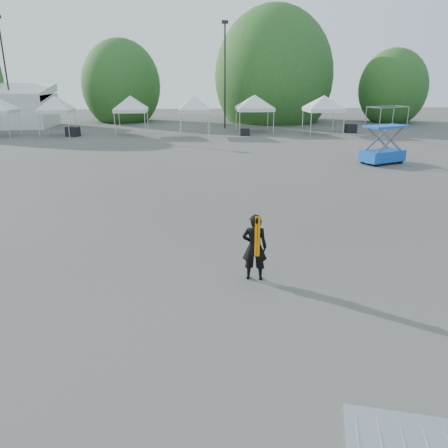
{
  "coord_description": "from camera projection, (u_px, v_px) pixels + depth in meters",
  "views": [
    {
      "loc": [
        -0.41,
        -11.88,
        4.94
      ],
      "look_at": [
        0.4,
        -1.2,
        1.3
      ],
      "focal_mm": 35.0,
      "sensor_mm": 36.0,
      "label": 1
    }
  ],
  "objects": [
    {
      "name": "tent_f",
      "position": [
        255.0,
        98.0,
        39.36
      ],
      "size": [
        4.57,
        4.57,
        3.88
      ],
      "color": "silver",
      "rests_on": "ground"
    },
    {
      "name": "barrier_mid",
      "position": [
        414.0,
        437.0,
        6.25
      ],
      "size": [
        2.12,
        1.46,
        0.06
      ],
      "rotation": [
        0.0,
        0.0,
        -0.28
      ],
      "color": "#A1A3A9",
      "rests_on": "ground"
    },
    {
      "name": "crate_west",
      "position": [
        73.0,
        132.0,
        37.47
      ],
      "size": [
        1.26,
        1.15,
        0.79
      ],
      "primitive_type": "cube",
      "rotation": [
        0.0,
        0.0,
        -0.43
      ],
      "color": "black",
      "rests_on": "ground"
    },
    {
      "name": "light_pole_west",
      "position": [
        5.0,
        67.0,
        41.79
      ],
      "size": [
        0.6,
        0.25,
        10.3
      ],
      "color": "black",
      "rests_on": "ground"
    },
    {
      "name": "tent_g",
      "position": [
        324.0,
        98.0,
        38.45
      ],
      "size": [
        4.39,
        4.39,
        3.88
      ],
      "color": "silver",
      "rests_on": "ground"
    },
    {
      "name": "man",
      "position": [
        255.0,
        247.0,
        10.94
      ],
      "size": [
        0.7,
        0.52,
        1.74
      ],
      "rotation": [
        0.0,
        0.0,
        2.97
      ],
      "color": "black",
      "rests_on": "ground"
    },
    {
      "name": "tree_far_e",
      "position": [
        393.0,
        88.0,
        48.17
      ],
      "size": [
        3.84,
        3.84,
        5.84
      ],
      "color": "#382314",
      "rests_on": "ground"
    },
    {
      "name": "tent_c",
      "position": [
        55.0,
        99.0,
        37.14
      ],
      "size": [
        3.74,
        3.74,
        3.88
      ],
      "color": "silver",
      "rests_on": "ground"
    },
    {
      "name": "tree_mid_w",
      "position": [
        121.0,
        85.0,
        48.76
      ],
      "size": [
        4.16,
        4.16,
        6.33
      ],
      "color": "#382314",
      "rests_on": "ground"
    },
    {
      "name": "crate_mid",
      "position": [
        245.0,
        132.0,
        38.03
      ],
      "size": [
        0.78,
        0.61,
        0.6
      ],
      "primitive_type": "cube",
      "rotation": [
        0.0,
        0.0,
        -0.02
      ],
      "color": "black",
      "rests_on": "ground"
    },
    {
      "name": "light_pole_east",
      "position": [
        225.0,
        70.0,
        41.49
      ],
      "size": [
        0.6,
        0.25,
        9.8
      ],
      "color": "black",
      "rests_on": "ground"
    },
    {
      "name": "ground",
      "position": [
        207.0,
        253.0,
        12.84
      ],
      "size": [
        120.0,
        120.0,
        0.0
      ],
      "primitive_type": "plane",
      "color": "#474442",
      "rests_on": "ground"
    },
    {
      "name": "tent_d",
      "position": [
        130.0,
        99.0,
        37.88
      ],
      "size": [
        3.9,
        3.9,
        3.88
      ],
      "color": "silver",
      "rests_on": "ground"
    },
    {
      "name": "tent_e",
      "position": [
        194.0,
        99.0,
        37.58
      ],
      "size": [
        3.74,
        3.74,
        3.88
      ],
      "color": "silver",
      "rests_on": "ground"
    },
    {
      "name": "scissor_lift",
      "position": [
        385.0,
        135.0,
        25.39
      ],
      "size": [
        2.85,
        2.2,
        3.29
      ],
      "rotation": [
        0.0,
        0.0,
        0.42
      ],
      "color": "#0D47B0",
      "rests_on": "ground"
    },
    {
      "name": "tree_mid_e",
      "position": [
        274.0,
        77.0,
        48.74
      ],
      "size": [
        5.12,
        5.12,
        7.79
      ],
      "color": "#382314",
      "rests_on": "ground"
    },
    {
      "name": "crate_east",
      "position": [
        351.0,
        128.0,
        39.91
      ],
      "size": [
        1.08,
        0.89,
        0.77
      ],
      "primitive_type": "cube",
      "rotation": [
        0.0,
        0.0,
        -0.12
      ],
      "color": "black",
      "rests_on": "ground"
    }
  ]
}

